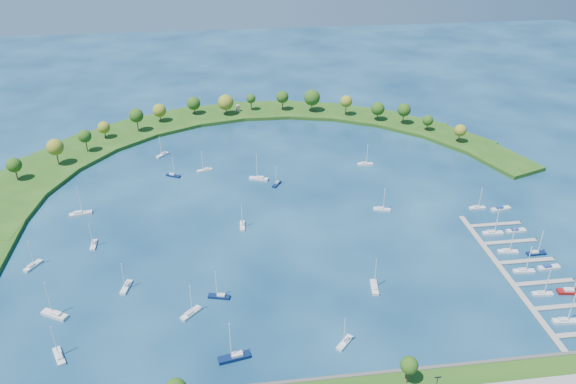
{
  "coord_description": "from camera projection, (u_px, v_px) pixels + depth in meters",
  "views": [
    {
      "loc": [
        -23.47,
        -214.43,
        127.33
      ],
      "look_at": [
        5.0,
        5.0,
        4.0
      ],
      "focal_mm": 34.59,
      "sensor_mm": 36.0,
      "label": 1
    }
  ],
  "objects": [
    {
      "name": "ground",
      "position": [
        278.0,
        206.0,
        250.37
      ],
      "size": [
        700.0,
        700.0,
        0.0
      ],
      "primitive_type": "plane",
      "color": "#072444",
      "rests_on": "ground"
    },
    {
      "name": "breakwater",
      "position": [
        179.0,
        163.0,
        286.88
      ],
      "size": [
        286.74,
        247.64,
        2.0
      ],
      "color": "#1F4813",
      "rests_on": "ground"
    },
    {
      "name": "breakwater_trees",
      "position": [
        242.0,
        113.0,
        323.35
      ],
      "size": [
        235.93,
        86.31,
        14.1
      ],
      "color": "#382314",
      "rests_on": "breakwater"
    },
    {
      "name": "harbor_tower",
      "position": [
        238.0,
        108.0,
        347.64
      ],
      "size": [
        2.6,
        2.6,
        4.06
      ],
      "color": "gray",
      "rests_on": "breakwater"
    },
    {
      "name": "dock_system",
      "position": [
        524.0,
        272.0,
        206.95
      ],
      "size": [
        24.28,
        82.0,
        1.6
      ],
      "color": "gray",
      "rests_on": "ground"
    },
    {
      "name": "moored_boat_0",
      "position": [
        365.0,
        163.0,
        286.29
      ],
      "size": [
        7.97,
        2.6,
        11.57
      ],
      "rotation": [
        0.0,
        0.0,
        6.23
      ],
      "color": "silver",
      "rests_on": "ground"
    },
    {
      "name": "moored_boat_1",
      "position": [
        345.0,
        342.0,
        174.86
      ],
      "size": [
        6.64,
        6.94,
        11.04
      ],
      "rotation": [
        0.0,
        0.0,
        3.97
      ],
      "color": "silver",
      "rests_on": "ground"
    },
    {
      "name": "moored_boat_2",
      "position": [
        94.0,
        244.0,
        222.26
      ],
      "size": [
        2.27,
        7.35,
        10.72
      ],
      "rotation": [
        0.0,
        0.0,
        4.74
      ],
      "color": "silver",
      "rests_on": "ground"
    },
    {
      "name": "moored_boat_3",
      "position": [
        219.0,
        296.0,
        194.43
      ],
      "size": [
        7.97,
        3.99,
        11.29
      ],
      "rotation": [
        0.0,
        0.0,
        2.89
      ],
      "color": "#0A193E",
      "rests_on": "ground"
    },
    {
      "name": "moored_boat_4",
      "position": [
        59.0,
        356.0,
        169.65
      ],
      "size": [
        5.56,
        8.42,
        12.07
      ],
      "rotation": [
        0.0,
        0.0,
        2.01
      ],
      "color": "silver",
      "rests_on": "ground"
    },
    {
      "name": "moored_boat_5",
      "position": [
        374.0,
        287.0,
        198.69
      ],
      "size": [
        3.5,
        8.65,
        12.35
      ],
      "rotation": [
        0.0,
        0.0,
        1.43
      ],
      "color": "silver",
      "rests_on": "ground"
    },
    {
      "name": "moored_boat_6",
      "position": [
        173.0,
        175.0,
        275.02
      ],
      "size": [
        7.41,
        5.25,
        10.75
      ],
      "rotation": [
        0.0,
        0.0,
        5.79
      ],
      "color": "#0A193E",
      "rests_on": "ground"
    },
    {
      "name": "moored_boat_7",
      "position": [
        234.0,
        356.0,
        169.27
      ],
      "size": [
        10.23,
        4.6,
        14.52
      ],
      "rotation": [
        0.0,
        0.0,
        3.33
      ],
      "color": "#0A193E",
      "rests_on": "ground"
    },
    {
      "name": "moored_boat_8",
      "position": [
        277.0,
        183.0,
        267.34
      ],
      "size": [
        5.31,
        6.82,
        10.09
      ],
      "rotation": [
        0.0,
        0.0,
        4.14
      ],
      "color": "#0A193E",
      "rests_on": "ground"
    },
    {
      "name": "moored_boat_9",
      "position": [
        191.0,
        312.0,
        186.74
      ],
      "size": [
        7.36,
        7.38,
        11.97
      ],
      "rotation": [
        0.0,
        0.0,
        0.79
      ],
      "color": "silver",
      "rests_on": "ground"
    },
    {
      "name": "moored_boat_10",
      "position": [
        242.0,
        225.0,
        234.64
      ],
      "size": [
        2.42,
        7.44,
        10.8
      ],
      "rotation": [
        0.0,
        0.0,
        4.66
      ],
      "color": "silver",
      "rests_on": "ground"
    },
    {
      "name": "moored_boat_11",
      "position": [
        80.0,
        213.0,
        242.95
      ],
      "size": [
        9.85,
        4.68,
        13.96
      ],
      "rotation": [
        0.0,
        0.0,
        0.22
      ],
      "color": "silver",
      "rests_on": "ground"
    },
    {
      "name": "moored_boat_12",
      "position": [
        33.0,
        265.0,
        209.94
      ],
      "size": [
        6.02,
        7.91,
        11.63
      ],
      "rotation": [
        0.0,
        0.0,
        1.02
      ],
      "color": "silver",
      "rests_on": "ground"
    },
    {
      "name": "moored_boat_13",
      "position": [
        382.0,
        209.0,
        246.48
      ],
      "size": [
        7.86,
        4.18,
        11.13
      ],
      "rotation": [
        0.0,
        0.0,
        -0.29
      ],
      "color": "silver",
      "rests_on": "ground"
    },
    {
      "name": "moored_boat_14",
      "position": [
        55.0,
        314.0,
        185.98
      ],
      "size": [
        9.71,
        7.01,
        14.12
      ],
      "rotation": [
        0.0,
        0.0,
        2.63
      ],
      "color": "silver",
      "rests_on": "ground"
    },
    {
      "name": "moored_boat_15",
      "position": [
        205.0,
        170.0,
        280.07
      ],
      "size": [
        8.02,
        4.39,
        11.35
      ],
      "rotation": [
        0.0,
        0.0,
        3.45
      ],
      "color": "silver",
      "rests_on": "ground"
    },
    {
      "name": "moored_boat_16",
      "position": [
        162.0,
        154.0,
        295.94
      ],
      "size": [
        6.67,
        7.0,
        11.1
      ],
      "rotation": [
        0.0,
        0.0,
        3.97
      ],
      "color": "silver",
      "rests_on": "ground"
    },
    {
      "name": "moored_boat_17",
      "position": [
        259.0,
        178.0,
        271.76
      ],
      "size": [
        9.68,
        5.57,
        13.73
      ],
      "rotation": [
        0.0,
        0.0,
        2.8
      ],
      "color": "silver",
      "rests_on": "ground"
    },
    {
      "name": "moored_boat_18",
      "position": [
        126.0,
        286.0,
        198.94
      ],
      "size": [
        3.9,
        8.12,
        11.51
      ],
      "rotation": [
        0.0,
        0.0,
        4.48
      ],
      "color": "silver",
      "rests_on": "ground"
    },
    {
      "name": "docked_boat_0",
      "position": [
        565.0,
        320.0,
        183.33
      ],
      "size": [
        8.48,
        3.22,
        12.16
      ],
      "rotation": [
        0.0,
        0.0,
        -0.11
      ],
      "color": "silver",
      "rests_on": "ground"
    },
    {
      "name": "docked_boat_2",
      "position": [
        542.0,
        293.0,
        195.72
      ],
      "size": [
        7.4,
        2.77,
        10.62
      ],
      "rotation": [
        0.0,
        0.0,
        -0.1
      ],
      "color": "silver",
      "rests_on": "ground"
    },
    {
      "name": "docked_boat_3",
      "position": [
        571.0,
        291.0,
        196.52
      ],
      "size": [
        9.68,
        4.09,
        13.79
      ],
      "rotation": [
        0.0,
        0.0,
        -0.16
      ],
      "color": "maroon",
      "rests_on": "ground"
    },
    {
      "name": "docked_boat_4",
      "position": [
        524.0,
        270.0,
        207.1
      ],
      "size": [
        8.01,
        2.86,
        11.54
      ],
      "rotation": [
        0.0,
        0.0,
        -0.09
      ],
      "color": "silver",
      "rests_on": "ground"
    },
    {
      "name": "docked_boat_5",
      "position": [
        549.0,
        267.0,
        209.15
      ],
      "size": [
        8.62,
        2.87,
        1.73
      ],
      "rotation": [
        0.0,
        0.0,
        0.06
      ],
      "color": "silver",
      "rests_on": "ground"
    },
    {
      "name": "docked_boat_6",
      "position": [
        508.0,
        251.0,
        218.12
      ],
      "size": [
        8.08,
        3.17,
        11.57
      ],
      "rotation": [
        0.0,
        0.0,
        -0.13
      ],
      "color": "silver",
      "rests_on": "ground"
    },
    {
      "name": "docked_boat_7",
      "position": [
        536.0,
        253.0,
        217.12
      ],
      "size": [
        7.65,
        2.24,
        11.2
      ],
      "rotation": [
        0.0,
        0.0,
        0.01
      ],
      "color": "#0A193E",
      "rests_on": "ground"
    },
    {
      "name": "docked_boat_8",
      "position": [
        493.0,
        232.0,
        229.59
      ],
      "size": [
        8.58,
        2.75,
        12.47
      ],
      "rotation": [
        0.0,
        0.0,
        -0.04
      ],
      "color": "silver",
      "rests_on": "ground"
    },
    {
      "name": "docked_boat_9",
      "position": [
        516.0,
        231.0,
        231.32
      ],
      "size": [
        8.49,
        2.75,
        1.71
      ],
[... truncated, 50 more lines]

